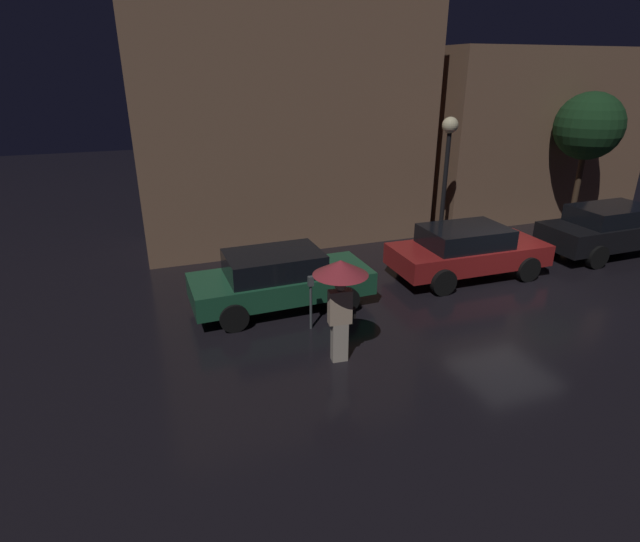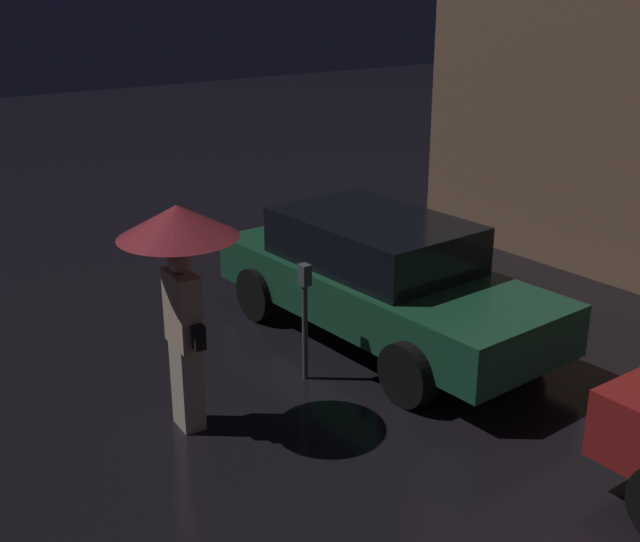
{
  "view_description": "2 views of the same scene",
  "coord_description": "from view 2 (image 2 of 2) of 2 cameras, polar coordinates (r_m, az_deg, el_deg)",
  "views": [
    {
      "loc": [
        -8.87,
        -9.45,
        5.45
      ],
      "look_at": [
        -5.4,
        0.12,
        1.33
      ],
      "focal_mm": 28.0,
      "sensor_mm": 36.0,
      "label": 1
    },
    {
      "loc": [
        0.47,
        -4.45,
        3.94
      ],
      "look_at": [
        -5.25,
        -0.11,
        1.35
      ],
      "focal_mm": 45.0,
      "sensor_mm": 36.0,
      "label": 2
    }
  ],
  "objects": [
    {
      "name": "parked_car_green",
      "position": [
        9.26,
        4.27,
        -0.38
      ],
      "size": [
        4.37,
        1.91,
        1.43
      ],
      "rotation": [
        0.0,
        0.0,
        0.02
      ],
      "color": "#1E5638",
      "rests_on": "ground"
    },
    {
      "name": "pedestrian_with_umbrella",
      "position": [
        7.11,
        -9.96,
        1.05
      ],
      "size": [
        1.07,
        1.07,
        2.15
      ],
      "rotation": [
        0.0,
        0.0,
        -0.1
      ],
      "color": "beige",
      "rests_on": "ground"
    },
    {
      "name": "parking_meter",
      "position": [
        8.21,
        -1.09,
        -2.74
      ],
      "size": [
        0.12,
        0.1,
        1.27
      ],
      "color": "#4C5154",
      "rests_on": "ground"
    }
  ]
}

